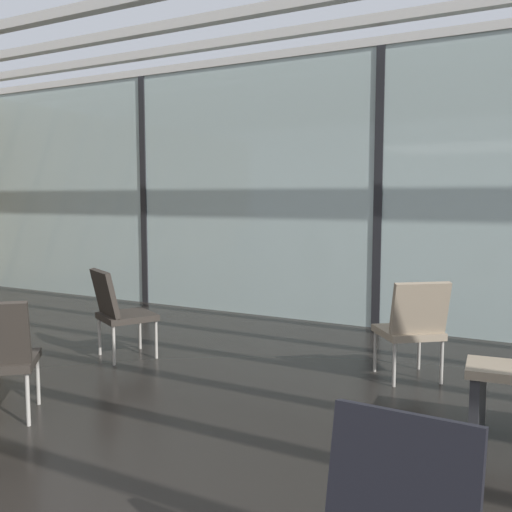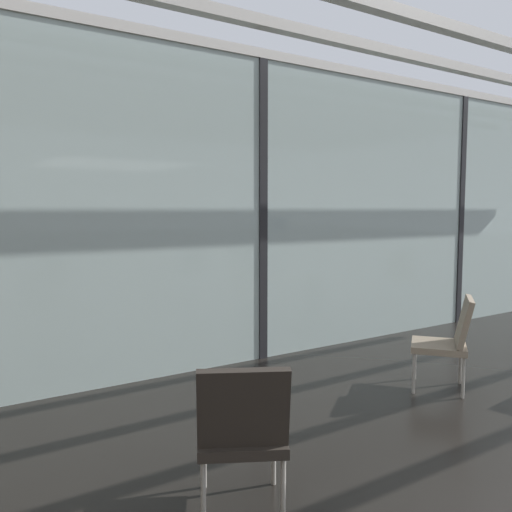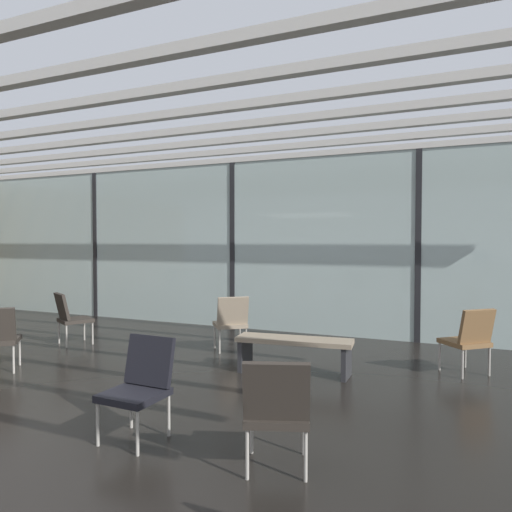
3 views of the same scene
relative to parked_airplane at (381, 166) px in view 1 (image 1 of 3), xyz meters
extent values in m
cube|color=#A3B7B2|center=(1.64, -5.52, -0.59)|extent=(14.00, 0.08, 3.28)
cube|color=black|center=(-1.86, -5.52, -0.59)|extent=(0.10, 0.12, 3.28)
cube|color=black|center=(1.64, -5.52, -0.59)|extent=(0.10, 0.12, 3.28)
cube|color=beige|center=(1.64, -6.35, 1.10)|extent=(13.72, 0.12, 0.10)
cube|color=beige|center=(1.64, -5.52, 1.10)|extent=(13.72, 0.12, 0.10)
ellipsoid|color=#B2BCD6|center=(0.32, 0.00, 0.00)|extent=(11.06, 4.46, 4.46)
sphere|color=gray|center=(-4.77, 0.00, 0.00)|extent=(2.46, 2.46, 2.46)
sphere|color=black|center=(-2.72, -2.05, 0.33)|extent=(0.28, 0.28, 0.28)
sphere|color=black|center=(-1.82, -2.05, 0.33)|extent=(0.28, 0.28, 0.28)
sphere|color=black|center=(-0.92, -2.05, 0.33)|extent=(0.28, 0.28, 0.28)
sphere|color=black|center=(-0.02, -2.05, 0.33)|extent=(0.28, 0.28, 0.28)
sphere|color=black|center=(0.88, -2.05, 0.33)|extent=(0.28, 0.28, 0.28)
cube|color=black|center=(3.20, -10.42, -1.58)|extent=(0.48, 0.16, 0.44)
cube|color=#7F705B|center=(2.44, -7.29, -1.83)|extent=(0.67, 0.67, 0.06)
cube|color=#7F705B|center=(2.58, -7.46, -1.58)|extent=(0.46, 0.41, 0.44)
cylinder|color=gray|center=(2.48, -6.99, -2.05)|extent=(0.03, 0.03, 0.37)
cylinder|color=gray|center=(2.15, -7.26, -2.05)|extent=(0.03, 0.03, 0.37)
cylinder|color=gray|center=(2.74, -7.32, -2.05)|extent=(0.03, 0.03, 0.37)
cylinder|color=gray|center=(2.41, -7.58, -2.05)|extent=(0.03, 0.03, 0.37)
cube|color=#28231E|center=(0.15, -9.57, -1.83)|extent=(0.68, 0.68, 0.06)
cylinder|color=gray|center=(0.17, -9.28, -2.05)|extent=(0.03, 0.03, 0.37)
cylinder|color=gray|center=(0.45, -9.59, -2.05)|extent=(0.03, 0.03, 0.37)
cube|color=#28231E|center=(-0.12, -7.94, -1.83)|extent=(0.65, 0.65, 0.06)
cube|color=#28231E|center=(-0.22, -8.13, -1.58)|extent=(0.49, 0.35, 0.44)
cylinder|color=gray|center=(0.17, -7.86, -2.05)|extent=(0.03, 0.03, 0.37)
cylinder|color=gray|center=(-0.20, -7.66, -2.05)|extent=(0.03, 0.03, 0.37)
cylinder|color=gray|center=(-0.03, -8.23, -2.05)|extent=(0.03, 0.03, 0.37)
cylinder|color=gray|center=(-0.40, -8.03, -2.05)|extent=(0.03, 0.03, 0.37)
cube|color=#262628|center=(3.15, -8.24, -2.03)|extent=(0.06, 0.36, 0.41)
camera|label=1|loc=(3.63, -12.16, -0.68)|focal=40.34mm
camera|label=2|loc=(-1.61, -10.37, -0.56)|focal=37.01mm
camera|label=3|loc=(5.72, -13.83, -0.51)|focal=32.52mm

